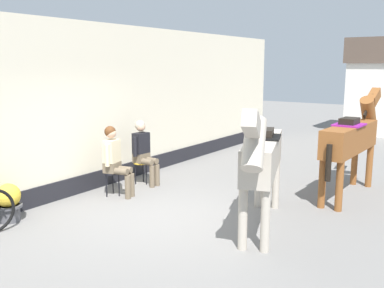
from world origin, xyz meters
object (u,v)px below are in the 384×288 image
Objects in this scene: saddled_horse_near at (262,157)px; saddled_horse_far at (352,137)px; seated_visitor_near at (115,157)px; seated_visitor_far at (143,149)px; flower_planter_near at (9,202)px.

saddled_horse_far is at bearing 76.27° from saddled_horse_near.
seated_visitor_far is at bearing 96.52° from seated_visitor_near.
seated_visitor_far is 3.05m from flower_planter_near.
saddled_horse_near is 2.73m from saddled_horse_far.
seated_visitor_near is 0.48× the size of saddled_horse_near.
seated_visitor_far is 0.46× the size of saddled_horse_far.
flower_planter_near is (-0.44, -2.02, -0.44)m from seated_visitor_near.
flower_planter_near is at bearing -102.39° from seated_visitor_near.
seated_visitor_near reaches higher than flower_planter_near.
seated_visitor_far is (-0.11, 0.97, 0.00)m from seated_visitor_near.
saddled_horse_far is (3.87, 1.71, 0.38)m from seated_visitor_far.
seated_visitor_far is 0.48× the size of saddled_horse_near.
flower_planter_near is (-0.33, -2.99, -0.44)m from seated_visitor_far.
seated_visitor_far is 2.17× the size of flower_planter_near.
seated_visitor_near is 4.64m from saddled_horse_far.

